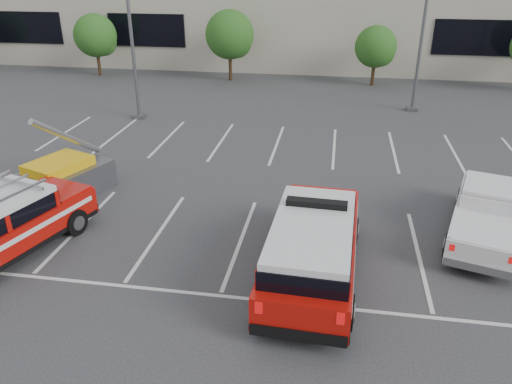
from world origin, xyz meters
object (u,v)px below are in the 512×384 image
convention_building (314,1)px  light_pole_left (130,19)px  fire_chief_suv (313,251)px  white_pickup (486,218)px  utility_rig (57,180)px  tree_mid_left (231,36)px  ladder_suv (1,230)px  tree_left (97,37)px  tree_mid_right (377,48)px  light_pole_mid (425,16)px

convention_building → light_pole_left: (-8.18, -19.86, 0.47)m
convention_building → fire_chief_suv: (2.12, -33.51, -3.84)m
fire_chief_suv → white_pickup: fire_chief_suv is taller
light_pole_left → utility_rig: 10.89m
convention_building → white_pickup: size_ratio=10.64×
tree_mid_left → light_pole_left: bearing=-107.1°
white_pickup → ladder_suv: (-14.27, -3.45, 0.20)m
ladder_suv → convention_building: bearing=94.6°
tree_left → utility_rig: bearing=-69.0°
tree_left → white_pickup: bearing=-42.4°
convention_building → tree_mid_right: bearing=-63.4°
tree_mid_right → white_pickup: (2.44, -20.51, -1.85)m
utility_rig → ladder_suv: bearing=-61.7°
tree_mid_right → white_pickup: bearing=-83.2°
fire_chief_suv → white_pickup: size_ratio=1.10×
convention_building → tree_mid_left: 11.19m
convention_building → light_pole_left: convention_building is taller
tree_left → utility_rig: 21.43m
tree_left → fire_chief_suv: bearing=-54.0°
convention_building → white_pickup: (7.35, -30.33, -4.07)m
fire_chief_suv → ladder_suv: (-9.04, -0.27, -0.03)m
tree_mid_right → tree_mid_left: bearing=180.0°
tree_mid_left → light_pole_mid: light_pole_mid is taller
tree_mid_right → white_pickup: 20.74m
white_pickup → utility_rig: (-14.82, 0.60, -0.02)m
tree_left → ladder_suv: tree_left is taller
tree_left → light_pole_mid: (21.91, -6.05, 2.41)m
fire_chief_suv → light_pole_mid: bearing=77.6°
utility_rig → tree_mid_left: bearing=103.9°
tree_mid_right → light_pole_left: 16.72m
tree_left → utility_rig: size_ratio=1.07×
fire_chief_suv → light_pole_left: bearing=129.5°
tree_mid_right → ladder_suv: size_ratio=0.69×
convention_building → ladder_suv: size_ratio=10.35×
ladder_suv → tree_left: bearing=125.0°
tree_mid_left → tree_mid_right: size_ratio=1.21×
tree_mid_left → tree_mid_right: (10.00, -0.00, -0.54)m
ladder_suv → light_pole_mid: bearing=68.7°
tree_mid_right → ladder_suv: (-11.83, -23.96, -1.65)m
tree_mid_right → light_pole_mid: size_ratio=0.39×
tree_mid_left → light_pole_mid: bearing=-26.9°
fire_chief_suv → utility_rig: bearing=160.9°
tree_mid_left → ladder_suv: tree_mid_left is taller
light_pole_mid → fire_chief_suv: 18.76m
convention_building → tree_mid_left: (-5.09, -9.82, -1.68)m
tree_left → tree_mid_left: size_ratio=0.91×
light_pole_mid → fire_chief_suv: (-4.69, -17.65, -4.31)m
tree_mid_left → ladder_suv: size_ratio=0.84×
light_pole_left → ladder_suv: bearing=-84.8°
convention_building → tree_mid_left: size_ratio=12.38×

